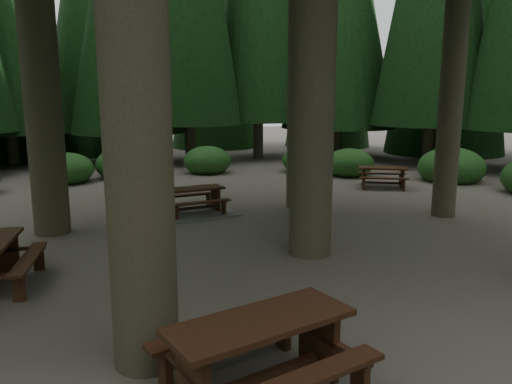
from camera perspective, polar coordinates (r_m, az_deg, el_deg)
name	(u,v)px	position (r m, az deg, el deg)	size (l,w,h in m)	color
ground	(276,260)	(9.73, 2.33, -7.78)	(80.00, 80.00, 0.00)	#564F46
picnic_table_c	(193,205)	(13.48, -7.19, -1.51)	(2.33, 2.02, 0.71)	gray
picnic_table_d	(383,174)	(17.73, 14.30, 2.00)	(2.05, 1.92, 0.70)	#361D10
picnic_table_e	(261,345)	(5.44, 0.55, -17.04)	(2.33, 2.06, 0.86)	#361D10
shrub_ring	(295,227)	(10.53, 4.46, -4.06)	(23.86, 24.64, 1.49)	#1F521C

